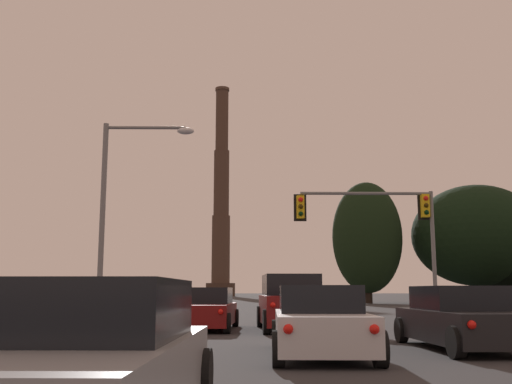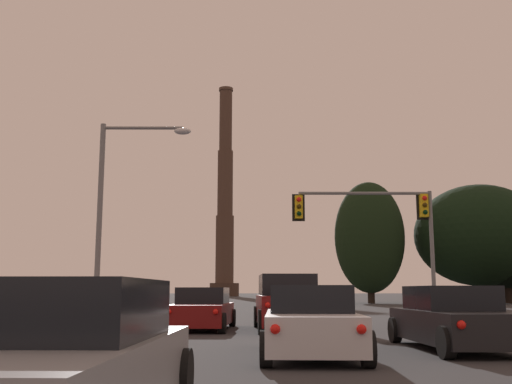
{
  "view_description": "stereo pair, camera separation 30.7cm",
  "coord_description": "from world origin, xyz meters",
  "px_view_note": "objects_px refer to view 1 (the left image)",
  "views": [
    {
      "loc": [
        -1.6,
        -0.71,
        1.32
      ],
      "look_at": [
        -1.1,
        35.25,
        7.26
      ],
      "focal_mm": 42.0,
      "sensor_mm": 36.0,
      "label": 1
    },
    {
      "loc": [
        -1.29,
        -0.71,
        1.32
      ],
      "look_at": [
        -1.1,
        35.25,
        7.26
      ],
      "focal_mm": 42.0,
      "sensor_mm": 36.0,
      "label": 2
    }
  ],
  "objects_px": {
    "sedan_center_lane_second": "(320,323)",
    "street_lamp": "(119,197)",
    "traffic_light_overhead_right": "(385,220)",
    "sedan_left_lane_third": "(83,364)",
    "sedan_left_lane_front": "(206,310)",
    "sedan_right_lane_second": "(461,319)",
    "suv_center_lane_front": "(291,303)",
    "smokestack": "(221,212)"
  },
  "relations": [
    {
      "from": "sedan_right_lane_second",
      "to": "street_lamp",
      "type": "relative_size",
      "value": 0.63
    },
    {
      "from": "suv_center_lane_front",
      "to": "sedan_center_lane_second",
      "type": "relative_size",
      "value": 1.04
    },
    {
      "from": "sedan_center_lane_second",
      "to": "street_lamp",
      "type": "distance_m",
      "value": 11.97
    },
    {
      "from": "sedan_left_lane_third",
      "to": "sedan_right_lane_second",
      "type": "distance_m",
      "value": 10.5
    },
    {
      "from": "sedan_center_lane_second",
      "to": "traffic_light_overhead_right",
      "type": "bearing_deg",
      "value": 73.84
    },
    {
      "from": "suv_center_lane_front",
      "to": "sedan_right_lane_second",
      "type": "height_order",
      "value": "suv_center_lane_front"
    },
    {
      "from": "sedan_right_lane_second",
      "to": "smokestack",
      "type": "bearing_deg",
      "value": 93.38
    },
    {
      "from": "suv_center_lane_front",
      "to": "sedan_right_lane_second",
      "type": "bearing_deg",
      "value": -64.6
    },
    {
      "from": "sedan_left_lane_third",
      "to": "sedan_right_lane_second",
      "type": "relative_size",
      "value": 1.0
    },
    {
      "from": "sedan_left_lane_third",
      "to": "sedan_right_lane_second",
      "type": "bearing_deg",
      "value": 54.33
    },
    {
      "from": "sedan_left_lane_front",
      "to": "sedan_center_lane_second",
      "type": "bearing_deg",
      "value": -67.92
    },
    {
      "from": "suv_center_lane_front",
      "to": "smokestack",
      "type": "relative_size",
      "value": 0.1
    },
    {
      "from": "suv_center_lane_front",
      "to": "traffic_light_overhead_right",
      "type": "distance_m",
      "value": 8.69
    },
    {
      "from": "sedan_left_lane_third",
      "to": "sedan_center_lane_second",
      "type": "xyz_separation_m",
      "value": [
        2.97,
        7.05,
        0.0
      ]
    },
    {
      "from": "suv_center_lane_front",
      "to": "sedan_left_lane_front",
      "type": "bearing_deg",
      "value": 170.93
    },
    {
      "from": "sedan_left_lane_front",
      "to": "street_lamp",
      "type": "bearing_deg",
      "value": 166.21
    },
    {
      "from": "sedan_left_lane_front",
      "to": "smokestack",
      "type": "bearing_deg",
      "value": 95.19
    },
    {
      "from": "traffic_light_overhead_right",
      "to": "smokestack",
      "type": "xyz_separation_m",
      "value": [
        -12.73,
        117.38,
        15.75
      ]
    },
    {
      "from": "traffic_light_overhead_right",
      "to": "street_lamp",
      "type": "distance_m",
      "value": 12.07
    },
    {
      "from": "street_lamp",
      "to": "suv_center_lane_front",
      "type": "bearing_deg",
      "value": -12.39
    },
    {
      "from": "sedan_right_lane_second",
      "to": "smokestack",
      "type": "distance_m",
      "value": 132.34
    },
    {
      "from": "sedan_left_lane_third",
      "to": "street_lamp",
      "type": "distance_m",
      "value": 17.22
    },
    {
      "from": "street_lamp",
      "to": "sedan_center_lane_second",
      "type": "bearing_deg",
      "value": -56.2
    },
    {
      "from": "sedan_right_lane_second",
      "to": "sedan_left_lane_front",
      "type": "distance_m",
      "value": 9.48
    },
    {
      "from": "suv_center_lane_front",
      "to": "sedan_right_lane_second",
      "type": "xyz_separation_m",
      "value": [
        3.44,
        -6.7,
        -0.23
      ]
    },
    {
      "from": "street_lamp",
      "to": "sedan_left_lane_front",
      "type": "bearing_deg",
      "value": -16.63
    },
    {
      "from": "sedan_center_lane_second",
      "to": "sedan_right_lane_second",
      "type": "bearing_deg",
      "value": 23.05
    },
    {
      "from": "sedan_left_lane_front",
      "to": "traffic_light_overhead_right",
      "type": "height_order",
      "value": "traffic_light_overhead_right"
    },
    {
      "from": "sedan_left_lane_front",
      "to": "smokestack",
      "type": "height_order",
      "value": "smokestack"
    },
    {
      "from": "suv_center_lane_front",
      "to": "sedan_left_lane_front",
      "type": "xyz_separation_m",
      "value": [
        -2.88,
        0.37,
        -0.23
      ]
    },
    {
      "from": "suv_center_lane_front",
      "to": "sedan_left_lane_third",
      "type": "relative_size",
      "value": 1.04
    },
    {
      "from": "sedan_center_lane_second",
      "to": "street_lamp",
      "type": "relative_size",
      "value": 0.63
    },
    {
      "from": "sedan_right_lane_second",
      "to": "traffic_light_overhead_right",
      "type": "height_order",
      "value": "traffic_light_overhead_right"
    },
    {
      "from": "sedan_left_lane_third",
      "to": "sedan_center_lane_second",
      "type": "bearing_deg",
      "value": 68.85
    },
    {
      "from": "smokestack",
      "to": "suv_center_lane_front",
      "type": "bearing_deg",
      "value": -86.33
    },
    {
      "from": "sedan_left_lane_third",
      "to": "traffic_light_overhead_right",
      "type": "distance_m",
      "value": 23.02
    },
    {
      "from": "sedan_center_lane_second",
      "to": "traffic_light_overhead_right",
      "type": "xyz_separation_m",
      "value": [
        4.75,
        14.3,
        3.82
      ]
    },
    {
      "from": "sedan_right_lane_second",
      "to": "sedan_left_lane_front",
      "type": "relative_size",
      "value": 0.99
    },
    {
      "from": "sedan_left_lane_third",
      "to": "sedan_left_lane_front",
      "type": "height_order",
      "value": "same"
    },
    {
      "from": "traffic_light_overhead_right",
      "to": "sedan_left_lane_front",
      "type": "bearing_deg",
      "value": -142.25
    },
    {
      "from": "suv_center_lane_front",
      "to": "traffic_light_overhead_right",
      "type": "relative_size",
      "value": 0.77
    },
    {
      "from": "sedan_right_lane_second",
      "to": "sedan_center_lane_second",
      "type": "distance_m",
      "value": 3.64
    }
  ]
}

